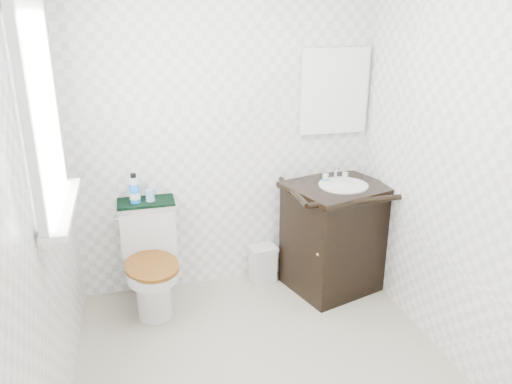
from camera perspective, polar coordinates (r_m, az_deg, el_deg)
name	(u,v)px	position (r m, az deg, el deg)	size (l,w,h in m)	color
floor	(271,379)	(3.08, 1.71, -20.57)	(2.40, 2.40, 0.00)	#A39E83
wall_back	(226,130)	(3.60, -3.43, 7.04)	(2.40, 2.40, 0.00)	white
wall_front	(395,318)	(1.48, 15.61, -13.71)	(2.40, 2.40, 0.00)	white
wall_left	(36,203)	(2.42, -23.83, -1.13)	(2.40, 2.40, 0.00)	white
wall_right	(466,167)	(2.97, 22.84, 2.69)	(2.40, 2.40, 0.00)	white
window	(40,114)	(2.57, -23.47, 8.20)	(0.02, 0.70, 0.90)	white
mirror	(334,91)	(3.77, 8.92, 11.28)	(0.50, 0.02, 0.60)	silver
toilet	(151,263)	(3.63, -11.90, -8.00)	(0.41, 0.63, 0.74)	silver
vanity	(335,234)	(3.80, 9.03, -4.74)	(0.82, 0.75, 0.92)	black
trash_bin	(263,263)	(3.93, 0.78, -8.14)	(0.22, 0.19, 0.29)	silver
towel	(146,202)	(3.56, -12.48, -1.11)	(0.39, 0.22, 0.02)	black
mouthwash_bottle	(134,189)	(3.52, -13.73, 0.30)	(0.07, 0.07, 0.21)	#1B79ED
cup	(150,195)	(3.54, -12.02, -0.37)	(0.07, 0.07, 0.08)	#7BB2CA
soap_bar	(326,180)	(3.70, 7.98, 1.33)	(0.08, 0.05, 0.02)	#1A7680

